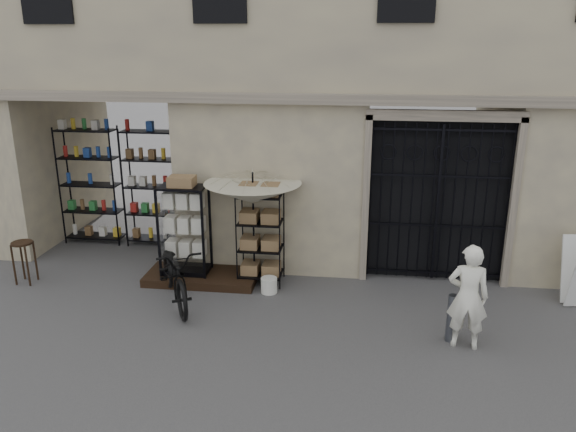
# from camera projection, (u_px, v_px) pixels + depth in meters

# --- Properties ---
(ground) EXTENTS (80.00, 80.00, 0.00)m
(ground) POSITION_uv_depth(u_px,v_px,m) (329.00, 331.00, 8.47)
(ground) COLOR #232327
(ground) RESTS_ON ground
(main_building) EXTENTS (14.00, 4.00, 9.00)m
(main_building) POSITION_uv_depth(u_px,v_px,m) (346.00, 23.00, 10.89)
(main_building) COLOR tan
(main_building) RESTS_ON ground
(shop_recess) EXTENTS (3.00, 1.70, 3.00)m
(shop_recess) POSITION_uv_depth(u_px,v_px,m) (114.00, 181.00, 11.21)
(shop_recess) COLOR black
(shop_recess) RESTS_ON ground
(shop_shelving) EXTENTS (2.70, 0.50, 2.50)m
(shop_shelving) POSITION_uv_depth(u_px,v_px,m) (123.00, 187.00, 11.77)
(shop_shelving) COLOR black
(shop_shelving) RESTS_ON ground
(iron_gate) EXTENTS (2.50, 0.21, 3.00)m
(iron_gate) POSITION_uv_depth(u_px,v_px,m) (437.00, 199.00, 9.95)
(iron_gate) COLOR black
(iron_gate) RESTS_ON ground
(step_platform) EXTENTS (2.00, 0.90, 0.15)m
(step_platform) POSITION_uv_depth(u_px,v_px,m) (202.00, 277.00, 10.20)
(step_platform) COLOR black
(step_platform) RESTS_ON ground
(display_cabinet) EXTENTS (0.90, 0.68, 1.75)m
(display_cabinet) POSITION_uv_depth(u_px,v_px,m) (185.00, 234.00, 10.02)
(display_cabinet) COLOR black
(display_cabinet) RESTS_ON step_platform
(wire_rack) EXTENTS (0.84, 0.65, 1.74)m
(wire_rack) POSITION_uv_depth(u_px,v_px,m) (261.00, 238.00, 9.93)
(wire_rack) COLOR black
(wire_rack) RESTS_ON ground
(market_umbrella) EXTENTS (1.57, 1.60, 2.42)m
(market_umbrella) POSITION_uv_depth(u_px,v_px,m) (253.00, 188.00, 9.74)
(market_umbrella) COLOR black
(market_umbrella) RESTS_ON ground
(white_bucket) EXTENTS (0.37, 0.37, 0.27)m
(white_bucket) POSITION_uv_depth(u_px,v_px,m) (269.00, 285.00, 9.71)
(white_bucket) COLOR silver
(white_bucket) RESTS_ON ground
(bicycle) EXTENTS (1.11, 1.25, 1.99)m
(bicycle) POSITION_uv_depth(u_px,v_px,m) (177.00, 302.00, 9.40)
(bicycle) COLOR black
(bicycle) RESTS_ON ground
(wooden_stool) EXTENTS (0.40, 0.40, 0.78)m
(wooden_stool) POSITION_uv_depth(u_px,v_px,m) (25.00, 261.00, 10.04)
(wooden_stool) COLOR black
(wooden_stool) RESTS_ON ground
(steel_bollard) EXTENTS (0.15, 0.15, 0.73)m
(steel_bollard) POSITION_uv_depth(u_px,v_px,m) (451.00, 318.00, 8.09)
(steel_bollard) COLOR #51545D
(steel_bollard) RESTS_ON ground
(shopkeeper) EXTENTS (0.74, 1.60, 0.37)m
(shopkeeper) POSITION_uv_depth(u_px,v_px,m) (463.00, 346.00, 8.06)
(shopkeeper) COLOR white
(shopkeeper) RESTS_ON ground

